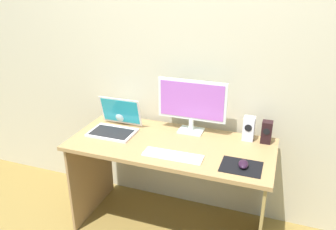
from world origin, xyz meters
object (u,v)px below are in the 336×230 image
object	(u,v)px
speaker_near_monitor	(249,129)
laptop	(115,125)
speaker_right	(267,132)
fishbowl	(124,112)
keyboard_external	(173,156)
mouse	(243,164)
monitor	(192,104)

from	to	relation	value
speaker_near_monitor	laptop	world-z (taller)	laptop
speaker_right	fishbowl	bearing A→B (deg)	-179.52
speaker_near_monitor	keyboard_external	xyz separation A→B (m)	(-0.42, -0.41, -0.08)
laptop	fishbowl	distance (m)	0.19
speaker_right	keyboard_external	bearing A→B (deg)	-143.39
speaker_near_monitor	speaker_right	bearing A→B (deg)	0.00
keyboard_external	mouse	distance (m)	0.45
speaker_right	speaker_near_monitor	xyz separation A→B (m)	(-0.12, -0.00, 0.01)
mouse	laptop	bearing A→B (deg)	162.84
speaker_right	laptop	size ratio (longest dim) A/B	0.48
speaker_near_monitor	keyboard_external	bearing A→B (deg)	-136.22
laptop	speaker_right	bearing A→B (deg)	10.11
fishbowl	mouse	distance (m)	1.06
monitor	keyboard_external	xyz separation A→B (m)	(-0.01, -0.40, -0.22)
laptop	fishbowl	bearing A→B (deg)	94.94
fishbowl	keyboard_external	world-z (taller)	fishbowl
speaker_right	keyboard_external	size ratio (longest dim) A/B	0.40
speaker_near_monitor	fishbowl	xyz separation A→B (m)	(-0.97, -0.01, -0.00)
monitor	speaker_near_monitor	world-z (taller)	monitor
speaker_right	laptop	world-z (taller)	laptop
speaker_right	fishbowl	distance (m)	1.09
monitor	laptop	bearing A→B (deg)	-161.03
keyboard_external	speaker_near_monitor	bearing A→B (deg)	42.82
speaker_near_monitor	mouse	bearing A→B (deg)	-86.52
monitor	mouse	bearing A→B (deg)	-40.69
speaker_near_monitor	laptop	size ratio (longest dim) A/B	0.52
laptop	mouse	xyz separation A→B (m)	(0.98, -0.19, -0.03)
speaker_right	speaker_near_monitor	size ratio (longest dim) A/B	0.92
speaker_near_monitor	fishbowl	distance (m)	0.97
fishbowl	monitor	bearing A→B (deg)	0.16
monitor	mouse	world-z (taller)	monitor
monitor	fishbowl	xyz separation A→B (m)	(-0.55, -0.00, -0.14)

